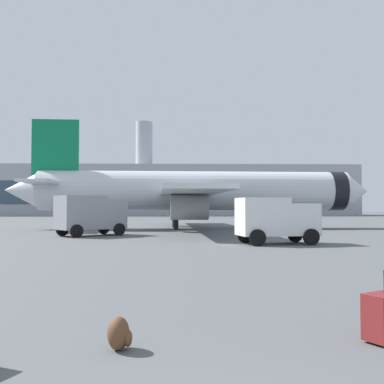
{
  "coord_description": "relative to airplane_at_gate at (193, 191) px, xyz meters",
  "views": [
    {
      "loc": [
        -0.19,
        -2.32,
        2.07
      ],
      "look_at": [
        0.54,
        24.14,
        3.0
      ],
      "focal_mm": 40.8,
      "sensor_mm": 36.0,
      "label": 1
    }
  ],
  "objects": [
    {
      "name": "traveller_backpack",
      "position": [
        -2.18,
        -36.12,
        -3.42
      ],
      "size": [
        0.36,
        0.4,
        0.48
      ],
      "color": "brown",
      "rests_on": "ground"
    },
    {
      "name": "service_truck",
      "position": [
        -7.82,
        -10.65,
        -2.05
      ],
      "size": [
        5.11,
        4.74,
        2.9
      ],
      "color": "gray",
      "rests_on": "ground"
    },
    {
      "name": "airplane_at_gate",
      "position": [
        0.0,
        0.0,
        0.0
      ],
      "size": [
        35.72,
        32.19,
        10.5
      ],
      "color": "silver",
      "rests_on": "ground"
    },
    {
      "name": "terminal_building",
      "position": [
        -4.88,
        71.81,
        2.71
      ],
      "size": [
        95.15,
        20.53,
        24.51
      ],
      "color": "#9EA3AD",
      "rests_on": "ground"
    },
    {
      "name": "safety_cone_near",
      "position": [
        -8.71,
        -12.05,
        -3.27
      ],
      "size": [
        0.44,
        0.44,
        0.79
      ],
      "color": "#F2590C",
      "rests_on": "ground"
    },
    {
      "name": "cargo_van",
      "position": [
        4.12,
        -18.1,
        -2.21
      ],
      "size": [
        4.66,
        2.93,
        2.6
      ],
      "color": "white",
      "rests_on": "ground"
    },
    {
      "name": "safety_cone_mid",
      "position": [
        -11.94,
        -3.4,
        -3.31
      ],
      "size": [
        0.44,
        0.44,
        0.7
      ],
      "color": "#F2590C",
      "rests_on": "ground"
    }
  ]
}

